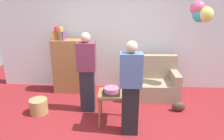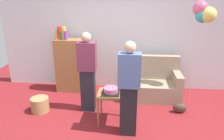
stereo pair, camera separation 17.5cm
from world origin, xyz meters
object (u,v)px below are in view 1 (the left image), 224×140
(birthday_cake, at_px, (111,90))
(couch, at_px, (153,83))
(bookshelf, at_px, (70,65))
(person_blowing_candles, at_px, (87,73))
(person_holding_cake, at_px, (131,89))
(side_table, at_px, (111,97))
(handbag, at_px, (179,107))
(balloon_bunch, at_px, (201,12))
(wicker_basket, at_px, (39,106))

(birthday_cake, bearing_deg, couch, 50.26)
(couch, relative_size, bookshelf, 0.68)
(person_blowing_candles, relative_size, person_holding_cake, 1.00)
(side_table, relative_size, person_blowing_candles, 0.36)
(person_holding_cake, xyz_separation_m, handbag, (1.04, 0.79, -0.73))
(person_blowing_candles, height_order, balloon_bunch, balloon_bunch)
(side_table, bearing_deg, person_blowing_candles, 141.27)
(wicker_basket, distance_m, handbag, 2.87)
(wicker_basket, bearing_deg, bookshelf, 69.22)
(bookshelf, relative_size, balloon_bunch, 0.73)
(couch, height_order, side_table, couch)
(handbag, relative_size, balloon_bunch, 0.13)
(person_holding_cake, bearing_deg, bookshelf, -31.58)
(wicker_basket, height_order, balloon_bunch, balloon_bunch)
(person_holding_cake, relative_size, wicker_basket, 4.53)
(wicker_basket, bearing_deg, balloon_bunch, 11.54)
(wicker_basket, xyz_separation_m, handbag, (2.86, 0.20, -0.05))
(couch, distance_m, wicker_basket, 2.58)
(side_table, relative_size, person_holding_cake, 0.36)
(side_table, bearing_deg, person_holding_cake, -46.29)
(side_table, bearing_deg, couch, 50.26)
(bookshelf, distance_m, birthday_cake, 1.73)
(couch, xyz_separation_m, person_blowing_candles, (-1.44, -0.72, 0.49))
(balloon_bunch, bearing_deg, bookshelf, 170.92)
(bookshelf, bearing_deg, person_holding_cake, -50.58)
(side_table, bearing_deg, balloon_bunch, 27.43)
(wicker_basket, relative_size, balloon_bunch, 0.16)
(bookshelf, relative_size, wicker_basket, 4.47)
(couch, relative_size, handbag, 3.93)
(birthday_cake, distance_m, person_holding_cake, 0.51)
(person_holding_cake, bearing_deg, handbag, -123.96)
(person_holding_cake, xyz_separation_m, wicker_basket, (-1.82, 0.59, -0.68))
(couch, height_order, person_holding_cake, person_holding_cake)
(handbag, height_order, balloon_bunch, balloon_bunch)
(person_holding_cake, height_order, handbag, person_holding_cake)
(side_table, distance_m, person_holding_cake, 0.58)
(balloon_bunch, bearing_deg, person_blowing_candles, -167.43)
(bookshelf, bearing_deg, person_blowing_candles, -59.33)
(balloon_bunch, bearing_deg, couch, 165.19)
(person_blowing_candles, bearing_deg, wicker_basket, -166.36)
(wicker_basket, bearing_deg, birthday_cake, -9.34)
(person_blowing_candles, xyz_separation_m, handbag, (1.88, 0.04, -0.73))
(bookshelf, distance_m, wicker_basket, 1.30)
(person_holding_cake, bearing_deg, wicker_basket, 1.05)
(birthday_cake, height_order, balloon_bunch, balloon_bunch)
(couch, relative_size, person_blowing_candles, 0.67)
(bookshelf, xyz_separation_m, person_blowing_candles, (0.56, -0.95, 0.16))
(side_table, bearing_deg, handbag, 17.92)
(side_table, distance_m, person_blowing_candles, 0.73)
(side_table, relative_size, handbag, 2.11)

